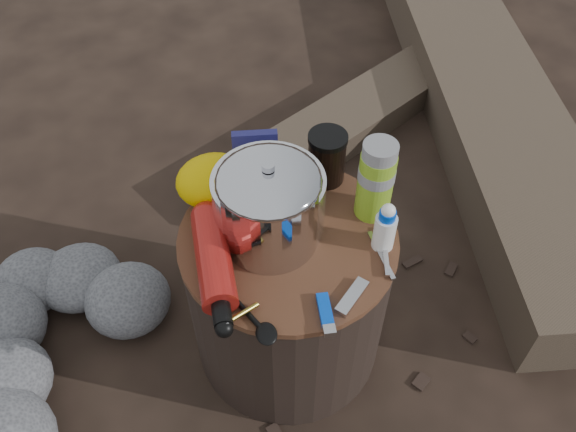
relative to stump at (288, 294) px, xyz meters
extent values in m
plane|color=black|center=(0.00, 0.00, -0.21)|extent=(60.00, 60.00, 0.00)
cylinder|color=black|center=(0.00, 0.00, 0.00)|extent=(0.45, 0.45, 0.41)
cube|color=#44372B|center=(0.89, 0.79, -0.12)|extent=(0.75, 2.18, 0.18)
cube|color=#44372B|center=(0.40, 0.73, -0.16)|extent=(1.11, 0.71, 0.10)
cylinder|color=white|center=(-0.03, 0.04, 0.27)|extent=(0.22, 0.22, 0.14)
cylinder|color=silver|center=(-0.03, 0.01, 0.30)|extent=(0.19, 0.19, 0.19)
cylinder|color=#84B423|center=(0.19, 0.03, 0.30)|extent=(0.07, 0.07, 0.18)
cylinder|color=black|center=(0.12, 0.14, 0.27)|extent=(0.08, 0.08, 0.12)
ellipsoid|color=#E5B900|center=(-0.12, 0.15, 0.26)|extent=(0.16, 0.13, 0.11)
cube|color=#17164C|center=(-0.02, 0.19, 0.27)|extent=(0.10, 0.04, 0.12)
cube|color=blue|center=(0.02, -0.19, 0.21)|extent=(0.03, 0.09, 0.02)
cube|color=#B8B8BD|center=(0.08, -0.17, 0.21)|extent=(0.08, 0.08, 0.01)
cylinder|color=white|center=(0.18, -0.07, 0.26)|extent=(0.04, 0.04, 0.10)
camera|label=1|loc=(-0.20, -0.75, 1.16)|focal=37.63mm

